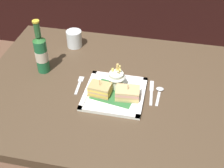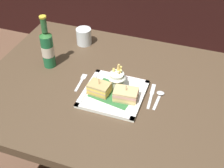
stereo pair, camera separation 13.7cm
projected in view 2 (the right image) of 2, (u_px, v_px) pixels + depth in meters
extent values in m
cube|color=#4C3A28|center=(110.00, 90.00, 1.44)|extent=(1.21, 0.92, 0.04)
cylinder|color=brown|center=(56.00, 80.00, 2.10)|extent=(0.06, 0.06, 0.72)
cylinder|color=#512E2A|center=(217.00, 117.00, 1.83)|extent=(0.06, 0.06, 0.72)
cube|color=white|center=(114.00, 94.00, 1.38)|extent=(0.27, 0.27, 0.01)
cube|color=#2D6835|center=(114.00, 93.00, 1.37)|extent=(0.21, 0.18, 0.00)
cube|color=white|center=(104.00, 111.00, 1.28)|extent=(0.27, 0.02, 0.01)
cube|color=white|center=(122.00, 77.00, 1.46)|extent=(0.27, 0.02, 0.01)
cube|color=white|center=(88.00, 87.00, 1.40)|extent=(0.02, 0.27, 0.01)
cube|color=white|center=(140.00, 99.00, 1.34)|extent=(0.02, 0.27, 0.01)
cube|color=tan|center=(99.00, 92.00, 1.37)|extent=(0.10, 0.08, 0.01)
cube|color=gold|center=(99.00, 90.00, 1.37)|extent=(0.10, 0.08, 0.01)
cube|color=tan|center=(99.00, 88.00, 1.36)|extent=(0.10, 0.08, 0.01)
cube|color=#ECC64F|center=(99.00, 87.00, 1.35)|extent=(0.10, 0.08, 0.01)
cube|color=tan|center=(99.00, 85.00, 1.35)|extent=(0.10, 0.08, 0.01)
cylinder|color=tan|center=(99.00, 86.00, 1.35)|extent=(0.00, 0.00, 0.08)
cube|color=tan|center=(126.00, 98.00, 1.34)|extent=(0.11, 0.08, 0.01)
cube|color=#F4C97F|center=(126.00, 96.00, 1.34)|extent=(0.11, 0.08, 0.01)
cube|color=tan|center=(126.00, 95.00, 1.33)|extent=(0.11, 0.08, 0.01)
cube|color=#E49F90|center=(126.00, 93.00, 1.32)|extent=(0.11, 0.08, 0.01)
cube|color=tan|center=(126.00, 91.00, 1.32)|extent=(0.11, 0.08, 0.01)
cylinder|color=tan|center=(126.00, 92.00, 1.32)|extent=(0.00, 0.00, 0.07)
cylinder|color=silver|center=(117.00, 79.00, 1.39)|extent=(0.07, 0.07, 0.07)
cone|color=silver|center=(117.00, 74.00, 1.37)|extent=(0.08, 0.08, 0.03)
cube|color=#DCC261|center=(119.00, 71.00, 1.38)|extent=(0.02, 0.01, 0.06)
cube|color=#EFD087|center=(119.00, 75.00, 1.37)|extent=(0.01, 0.02, 0.05)
cube|color=#F0C46B|center=(118.00, 71.00, 1.38)|extent=(0.02, 0.01, 0.07)
cube|color=#E9C967|center=(120.00, 74.00, 1.38)|extent=(0.02, 0.02, 0.05)
cube|color=#E6CF62|center=(113.00, 73.00, 1.38)|extent=(0.01, 0.02, 0.05)
cylinder|color=#1E6A3D|center=(48.00, 51.00, 1.50)|extent=(0.06, 0.06, 0.17)
cone|color=#2C6A30|center=(45.00, 34.00, 1.44)|extent=(0.06, 0.06, 0.02)
cylinder|color=#296032|center=(44.00, 25.00, 1.41)|extent=(0.03, 0.03, 0.07)
cylinder|color=gold|center=(42.00, 17.00, 1.38)|extent=(0.03, 0.03, 0.01)
cylinder|color=beige|center=(48.00, 50.00, 1.50)|extent=(0.06, 0.06, 0.05)
cylinder|color=silver|center=(84.00, 36.00, 1.68)|extent=(0.08, 0.08, 0.09)
cylinder|color=silver|center=(84.00, 39.00, 1.69)|extent=(0.07, 0.07, 0.06)
cube|color=silver|center=(79.00, 85.00, 1.43)|extent=(0.02, 0.10, 0.00)
cube|color=silver|center=(84.00, 77.00, 1.48)|extent=(0.03, 0.04, 0.00)
cube|color=silver|center=(150.00, 101.00, 1.35)|extent=(0.02, 0.10, 0.00)
cube|color=silver|center=(153.00, 89.00, 1.41)|extent=(0.02, 0.07, 0.00)
cube|color=silver|center=(157.00, 103.00, 1.34)|extent=(0.02, 0.09, 0.00)
ellipsoid|color=silver|center=(161.00, 93.00, 1.38)|extent=(0.04, 0.03, 0.01)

